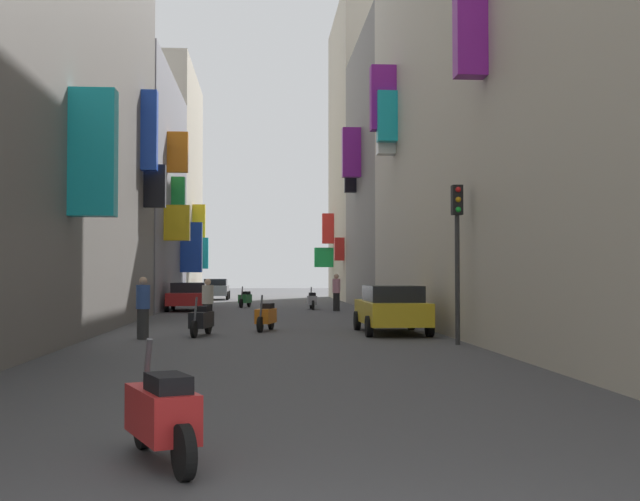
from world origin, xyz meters
The scene contains 17 objects.
ground_plane centered at (0.00, 30.00, 0.00)m, with size 140.00×140.00×0.00m, color #424244.
building_left_mid_c centered at (-7.98, 39.45, 6.15)m, with size 7.24×14.41×12.31m.
building_left_far centered at (-7.99, 53.32, 7.98)m, with size 7.22×13.34×15.97m.
building_right_mid_a centered at (7.99, 40.10, 7.42)m, with size 6.99×13.09×14.83m.
building_right_mid_b centered at (7.99, 53.32, 10.33)m, with size 7.39×13.36×20.69m.
parked_car_red centered at (-3.84, 35.97, 0.73)m, with size 2.03×4.13×1.36m.
parked_car_grey centered at (-3.55, 53.32, 0.77)m, with size 1.92×3.92×1.45m.
parked_car_yellow centered at (3.60, 20.24, 0.76)m, with size 1.91×4.30×1.43m.
scooter_orange centered at (-0.15, 21.56, 0.46)m, with size 0.71×1.80×1.13m.
scooter_black centered at (-2.00, 19.63, 0.46)m, with size 0.67×1.97×1.13m.
scooter_red centered at (-1.20, 4.05, 0.46)m, with size 0.84×1.79×1.13m.
scooter_green centered at (-1.18, 39.56, 0.46)m, with size 0.73×1.84×1.13m.
scooter_silver centered at (2.24, 36.79, 0.46)m, with size 0.46×1.85×1.13m.
pedestrian_crossing centered at (-2.07, 23.11, 0.80)m, with size 0.51×0.51×1.62m.
pedestrian_near_left centered at (3.31, 34.97, 0.90)m, with size 0.53×0.53×1.79m.
pedestrian_near_right centered at (-3.51, 18.59, 0.85)m, with size 0.50×0.50×1.70m.
traffic_light_near_corner centered at (4.62, 16.23, 2.75)m, with size 0.26×0.34×4.01m.
Camera 1 is at (-0.27, -3.53, 1.76)m, focal length 44.90 mm.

